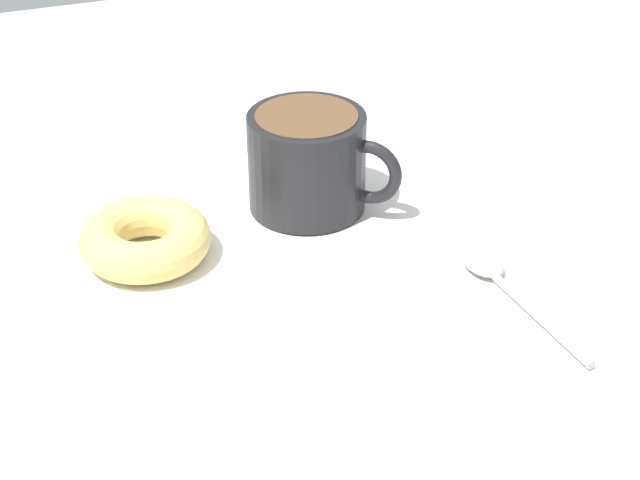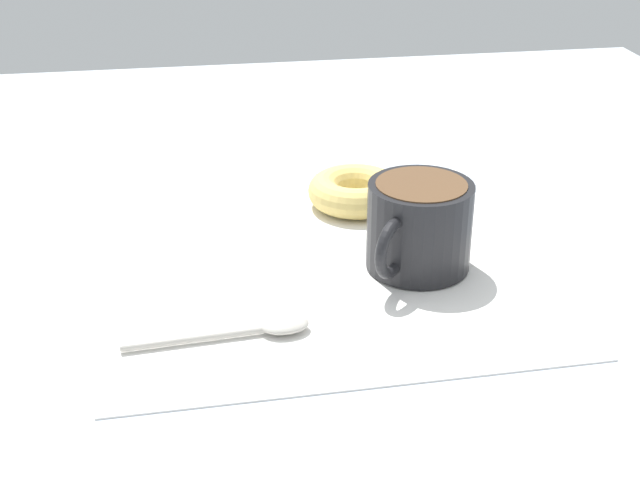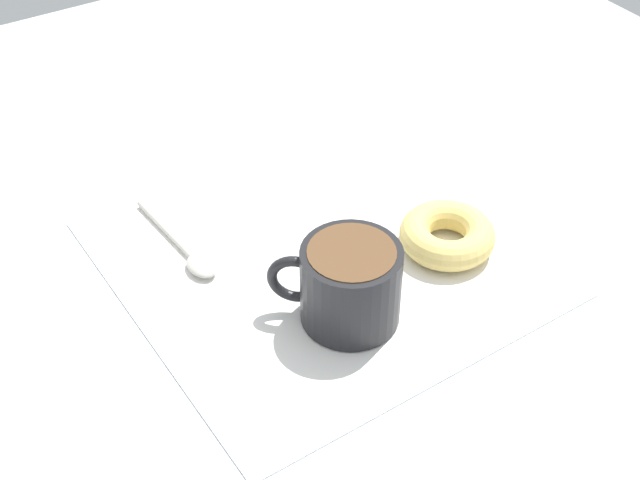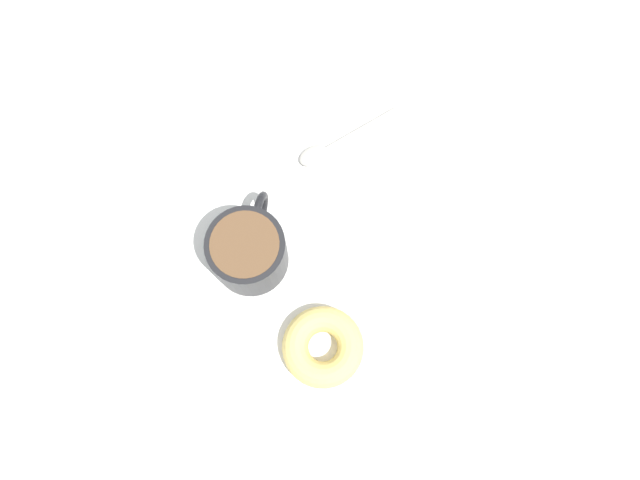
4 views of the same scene
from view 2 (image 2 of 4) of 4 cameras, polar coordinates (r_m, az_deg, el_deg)
ground_plane at (r=77.28cm, az=-1.82°, el=-1.40°), size 120.00×120.00×2.00cm
napkin at (r=74.63cm, az=0.00°, el=-1.47°), size 36.41×36.41×0.30cm
coffee_cup at (r=72.56cm, az=6.32°, el=1.00°), size 9.29×10.00×7.35cm
donut at (r=84.30cm, az=2.27°, el=3.16°), size 8.95×8.95×2.88cm
spoon at (r=64.91cm, az=-3.95°, el=-5.69°), size 13.70×2.69×0.90cm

